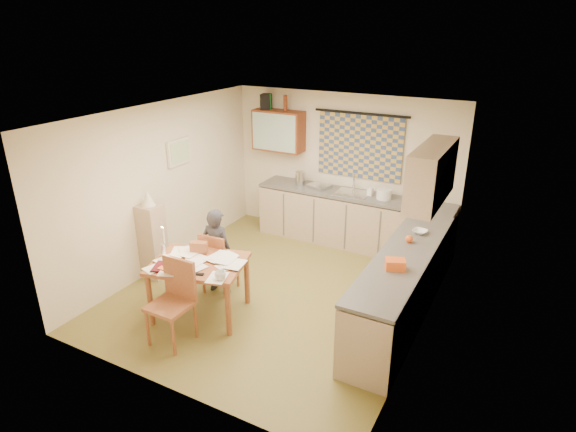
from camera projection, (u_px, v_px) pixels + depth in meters
The scene contains 44 objects.
floor at pixel (279, 292), 6.85m from camera, with size 4.00×4.50×0.02m, color brown.
ceiling at pixel (277, 114), 5.90m from camera, with size 4.00×4.50×0.02m, color white.
wall_back at pixel (343, 167), 8.22m from camera, with size 4.00×0.02×2.50m, color beige.
wall_front at pixel (160, 285), 4.53m from camera, with size 4.00×0.02×2.50m, color beige.
wall_left at pixel (162, 186), 7.26m from camera, with size 0.02×4.50×2.50m, color beige.
wall_right at pixel (431, 239), 5.49m from camera, with size 0.02×4.50×2.50m, color beige.
window_blind at pixel (360, 147), 7.91m from camera, with size 1.45×0.03×1.05m, color #344771.
curtain_rod at pixel (361, 113), 7.68m from camera, with size 0.04×0.04×1.60m, color black.
wall_cabinet at pixel (279, 131), 8.37m from camera, with size 0.90×0.34×0.70m, color #622912.
wall_cabinet_glass at pixel (274, 132), 8.23m from camera, with size 0.84×0.02×0.64m, color #99B2A5.
upper_cabinet_right at pixel (432, 174), 5.80m from camera, with size 0.34×1.30×0.70m, color tan.
framed_print at pixel (179, 152), 7.40m from camera, with size 0.04×0.50×0.40m, color beige.
print_canvas at pixel (180, 152), 7.39m from camera, with size 0.01×0.42×0.32m, color white.
counter_back at pixel (352, 220), 8.12m from camera, with size 3.30×0.62×0.92m.
counter_right at pixel (402, 287), 6.06m from camera, with size 0.62×2.95×0.92m.
stove at pixel (379, 325), 5.33m from camera, with size 0.56×0.56×0.87m.
sink at pixel (352, 196), 7.97m from camera, with size 0.55×0.45×0.10m, color silver.
tap at pixel (354, 182), 8.07m from camera, with size 0.03×0.03×0.28m, color silver.
dish_rack at pixel (319, 186), 8.21m from camera, with size 0.35×0.30×0.06m, color silver.
kettle at pixel (301, 178), 8.33m from camera, with size 0.18×0.18×0.24m, color silver.
mixing_bowl at pixel (384, 194), 7.69m from camera, with size 0.24×0.24×0.16m, color white.
soap_bottle at pixel (370, 190), 7.83m from camera, with size 0.09×0.09×0.19m, color white.
bowl at pixel (420, 232), 6.45m from camera, with size 0.22×0.22×0.05m, color white.
orange_bag at pixel (395, 264), 5.50m from camera, with size 0.22×0.16×0.12m, color orange.
fruit_orange at pixel (409, 239), 6.17m from camera, with size 0.10×0.10×0.10m, color orange.
speaker at pixel (266, 102), 8.30m from camera, with size 0.16×0.20×0.26m, color black.
bottle_green at pixel (269, 102), 8.27m from camera, with size 0.07×0.07×0.26m, color #195926.
bottle_brown at pixel (285, 103), 8.13m from camera, with size 0.07×0.07×0.26m, color #622912.
dining_table at pixel (200, 288), 6.19m from camera, with size 1.33×1.14×0.75m.
chair_far at pixel (220, 272), 6.77m from camera, with size 0.43×0.43×0.90m.
chair_near at pixel (172, 318), 5.67m from camera, with size 0.46×0.46×1.01m.
person at pixel (217, 251), 6.62m from camera, with size 0.47×0.32×1.25m, color black.
shelf_stand at pixel (153, 242), 7.04m from camera, with size 0.32×0.30×1.13m, color tan.
lampshade at pixel (148, 198), 6.79m from camera, with size 0.20×0.20×0.22m, color beige.
letter_rack at pixel (199, 248), 6.25m from camera, with size 0.22×0.10×0.16m, color brown.
mug at pixel (220, 276), 5.61m from camera, with size 0.15×0.15×0.10m, color white.
magazine at pixel (154, 266), 5.91m from camera, with size 0.30×0.34×0.03m, color maroon.
book at pixel (165, 261), 6.04m from camera, with size 0.28×0.32×0.02m, color orange.
orange_box at pixel (163, 269), 5.83m from camera, with size 0.12×0.08×0.04m, color orange.
eyeglasses at pixel (199, 274), 5.74m from camera, with size 0.13×0.04×0.02m, color black.
candle_holder at pixel (163, 250), 6.15m from camera, with size 0.06×0.06×0.18m, color silver.
candle at pixel (164, 236), 6.09m from camera, with size 0.02×0.02×0.22m, color white.
candle_flame at pixel (162, 227), 6.03m from camera, with size 0.02×0.02×0.02m, color #FFCC66.
papers at pixel (201, 261), 6.04m from camera, with size 1.16×0.99×0.03m.
Camera 1 is at (2.93, -5.17, 3.55)m, focal length 30.00 mm.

